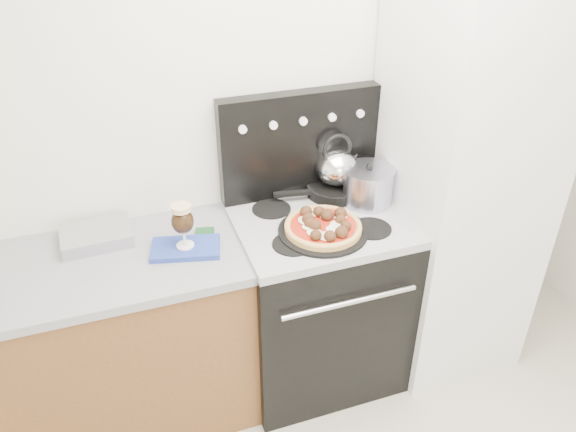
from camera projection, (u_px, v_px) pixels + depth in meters
name	position (u px, v px, depth m)	size (l,w,h in m)	color
room_shell	(412.00, 281.00, 1.61)	(3.52, 3.01, 2.52)	#BDB4A0
base_cabinet	(84.00, 353.00, 2.49)	(1.45, 0.60, 0.86)	brown
countertop	(62.00, 272.00, 2.25)	(1.48, 0.63, 0.04)	gray
stove_body	(317.00, 301.00, 2.77)	(0.76, 0.65, 0.88)	black
cooktop	(320.00, 223.00, 2.53)	(0.76, 0.65, 0.04)	#ADADB2
backguard	(299.00, 144.00, 2.61)	(0.76, 0.08, 0.50)	black
fridge	(458.00, 191.00, 2.68)	(0.64, 0.68, 1.90)	silver
foil_sheet	(97.00, 236.00, 2.39)	(0.29, 0.21, 0.06)	silver
oven_mitt	(186.00, 248.00, 2.34)	(0.28, 0.16, 0.02)	#263B9D
beer_glass	(183.00, 226.00, 2.28)	(0.09, 0.09, 0.20)	black
pizza_pan	(323.00, 231.00, 2.42)	(0.39, 0.39, 0.01)	black
pizza	(323.00, 225.00, 2.41)	(0.33, 0.33, 0.05)	#D7BD6A
skillet	(335.00, 189.00, 2.70)	(0.28, 0.28, 0.05)	black
tea_kettle	(336.00, 164.00, 2.63)	(0.20, 0.20, 0.22)	silver
stock_pot	(368.00, 187.00, 2.60)	(0.23, 0.23, 0.17)	#B4B1C9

